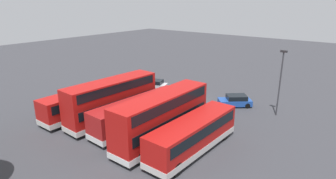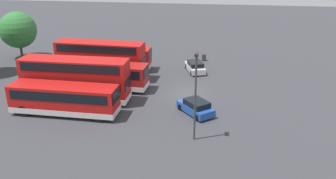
% 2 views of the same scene
% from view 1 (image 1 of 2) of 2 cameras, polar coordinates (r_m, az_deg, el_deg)
% --- Properties ---
extents(ground_plane, '(140.00, 140.00, 0.00)m').
position_cam_1_polar(ground_plane, '(37.05, 5.36, -2.22)').
color(ground_plane, '#38383D').
extents(bus_single_deck_near_end, '(2.79, 10.41, 2.95)m').
position_cam_1_polar(bus_single_deck_near_end, '(24.42, 5.15, -8.99)').
color(bus_single_deck_near_end, '#B71411').
rests_on(bus_single_deck_near_end, ground).
extents(bus_double_decker_second, '(2.64, 11.13, 4.55)m').
position_cam_1_polar(bus_double_decker_second, '(25.71, -1.14, -5.46)').
color(bus_double_decker_second, '#B71411').
rests_on(bus_double_decker_second, ground).
extents(bus_single_deck_third, '(3.11, 11.50, 2.95)m').
position_cam_1_polar(bus_single_deck_third, '(29.11, -5.75, -4.47)').
color(bus_single_deck_third, '#A51919').
rests_on(bus_single_deck_third, ground).
extents(bus_double_decker_fourth, '(3.07, 10.85, 4.55)m').
position_cam_1_polar(bus_double_decker_fourth, '(30.61, -11.22, -1.96)').
color(bus_double_decker_fourth, '#B71411').
rests_on(bus_double_decker_fourth, ground).
extents(bus_single_deck_fifth, '(2.65, 11.54, 2.95)m').
position_cam_1_polar(bus_single_deck_fifth, '(33.39, -15.64, -2.12)').
color(bus_single_deck_fifth, '#B71411').
rests_on(bus_single_deck_fifth, ground).
extents(car_hatchback_silver, '(4.48, 3.04, 1.43)m').
position_cam_1_polar(car_hatchback_silver, '(41.41, -3.03, 1.00)').
color(car_hatchback_silver, silver).
rests_on(car_hatchback_silver, ground).
extents(car_small_green, '(4.17, 3.94, 1.43)m').
position_cam_1_polar(car_small_green, '(35.71, 13.46, -2.23)').
color(car_small_green, '#1E479E').
rests_on(car_small_green, ground).
extents(lamp_post_tall, '(0.70, 0.30, 7.47)m').
position_cam_1_polar(lamp_post_tall, '(33.24, 21.85, 2.19)').
color(lamp_post_tall, '#38383D').
rests_on(lamp_post_tall, ground).
extents(waste_bin_yellow, '(0.60, 0.60, 0.95)m').
position_cam_1_polar(waste_bin_yellow, '(45.51, -7.23, 2.13)').
color(waste_bin_yellow, '#333338').
rests_on(waste_bin_yellow, ground).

